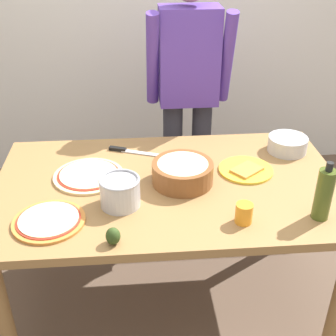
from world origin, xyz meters
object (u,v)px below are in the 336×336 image
mixing_bowl_steel (287,144)px  avocado (113,236)px  olive_oil_bottle (324,194)px  pizza_raw_on_board (89,175)px  chef_knife (129,151)px  cup_orange (244,213)px  popcorn_bowl (183,171)px  person_cook (188,88)px  dining_table (169,199)px  pizza_cooked_on_tray (49,221)px  plate_with_slice (246,170)px  steel_pot (120,192)px

mixing_bowl_steel → avocado: bearing=-142.8°
mixing_bowl_steel → olive_oil_bottle: (-0.05, -0.57, 0.07)m
pizza_raw_on_board → chef_knife: 0.30m
cup_orange → chef_knife: 0.78m
mixing_bowl_steel → popcorn_bowl: bearing=-155.4°
mixing_bowl_steel → cup_orange: (-0.36, -0.58, 0.00)m
olive_oil_bottle → avocado: bearing=-173.4°
person_cook → pizza_raw_on_board: bearing=-129.3°
dining_table → pizza_raw_on_board: 0.39m
dining_table → mixing_bowl_steel: 0.70m
popcorn_bowl → cup_orange: popcorn_bowl is taller
dining_table → cup_orange: 0.44m
avocado → popcorn_bowl: bearing=52.9°
cup_orange → pizza_cooked_on_tray: bearing=175.5°
mixing_bowl_steel → olive_oil_bottle: size_ratio=0.78×
cup_orange → chef_knife: bearing=125.4°
person_cook → dining_table: bearing=-103.4°
dining_table → pizza_raw_on_board: (-0.37, 0.08, 0.10)m
cup_orange → plate_with_slice: bearing=75.1°
person_cook → pizza_raw_on_board: 0.89m
popcorn_bowl → avocado: 0.51m
pizza_cooked_on_tray → person_cook: bearing=55.9°
person_cook → chef_knife: size_ratio=5.78×
pizza_cooked_on_tray → cup_orange: 0.78m
person_cook → olive_oil_bottle: bearing=-69.0°
plate_with_slice → cup_orange: bearing=-104.9°
steel_pot → avocado: (-0.02, -0.25, -0.03)m
plate_with_slice → chef_knife: 0.61m
person_cook → plate_with_slice: bearing=-73.8°
steel_pot → pizza_cooked_on_tray: bearing=-160.4°
person_cook → pizza_raw_on_board: person_cook is taller
pizza_cooked_on_tray → olive_oil_bottle: size_ratio=1.14×
pizza_raw_on_board → popcorn_bowl: popcorn_bowl is taller
olive_oil_bottle → steel_pot: 0.83m
mixing_bowl_steel → olive_oil_bottle: 0.58m
plate_with_slice → cup_orange: 0.41m
pizza_cooked_on_tray → avocado: avocado is taller
olive_oil_bottle → chef_knife: (-0.77, 0.63, -0.11)m
person_cook → chef_knife: 0.59m
popcorn_bowl → pizza_cooked_on_tray: bearing=-155.9°
plate_with_slice → mixing_bowl_steel: mixing_bowl_steel is taller
olive_oil_bottle → plate_with_slice: bearing=118.8°
person_cook → steel_pot: 1.00m
pizza_raw_on_board → pizza_cooked_on_tray: size_ratio=1.13×
pizza_cooked_on_tray → avocado: (0.26, -0.15, 0.03)m
cup_orange → person_cook: bearing=94.9°
pizza_raw_on_board → cup_orange: cup_orange is taller
mixing_bowl_steel → steel_pot: size_ratio=1.15×
popcorn_bowl → cup_orange: 0.38m
dining_table → chef_knife: (-0.18, 0.32, 0.10)m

